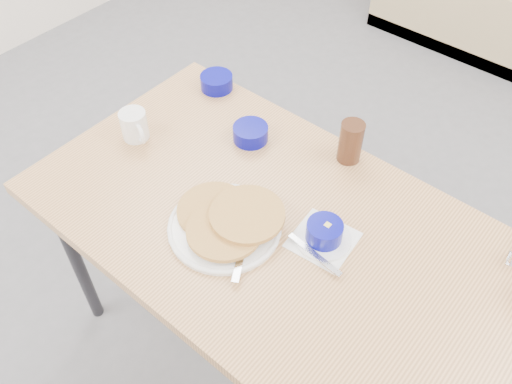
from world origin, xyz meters
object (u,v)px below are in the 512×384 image
Objects in this scene: dining_table at (274,236)px; amber_tumbler at (351,142)px; pancake_plate at (227,222)px; coffee_mug at (135,125)px; creamer_bowl at (217,82)px; grits_setting at (324,234)px; butter_bowl at (251,133)px.

amber_tumbler reaches higher than dining_table.
pancake_plate is 2.57× the size of coffee_mug.
coffee_mug is 1.08× the size of creamer_bowl.
coffee_mug is 0.64× the size of grits_setting.
dining_table is 11.58× the size of coffee_mug.
amber_tumbler is (0.01, 0.34, 0.13)m from dining_table.
coffee_mug is 0.69m from grits_setting.
butter_bowl is (-0.27, 0.21, 0.09)m from dining_table.
grits_setting reaches higher than creamer_bowl.
pancake_plate is 0.36m from butter_bowl.
creamer_bowl is (-0.53, 0.34, 0.09)m from dining_table.
dining_table is at bearing -166.47° from grits_setting.
grits_setting is at bearing -68.02° from amber_tumbler.
pancake_plate is 1.63× the size of grits_setting.
grits_setting is 0.45m from butter_bowl.
creamer_bowl is at bearing 155.36° from grits_setting.
amber_tumbler is at bearing 0.00° from creamer_bowl.
coffee_mug is 0.67m from amber_tumbler.
amber_tumbler reaches higher than butter_bowl.
grits_setting is 0.33m from amber_tumbler.
amber_tumbler reaches higher than creamer_bowl.
grits_setting is at bearing 3.64° from coffee_mug.
grits_setting reaches higher than pancake_plate.
coffee_mug is at bearing -141.48° from butter_bowl.
grits_setting is at bearing -24.64° from creamer_bowl.
amber_tumbler is at bearing 76.83° from pancake_plate.
creamer_bowl is 0.83× the size of amber_tumbler.
pancake_plate is 0.62m from creamer_bowl.
butter_bowl is (-0.18, 0.31, 0.00)m from pancake_plate.
creamer_bowl is at bearing 86.54° from coffee_mug.
butter_bowl is 0.31m from amber_tumbler.
grits_setting is at bearing 30.17° from pancake_plate.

